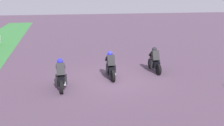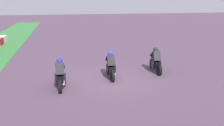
{
  "view_description": "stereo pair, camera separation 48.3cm",
  "coord_description": "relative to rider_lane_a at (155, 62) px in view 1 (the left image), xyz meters",
  "views": [
    {
      "loc": [
        -12.02,
        3.09,
        4.29
      ],
      "look_at": [
        0.13,
        -0.05,
        0.9
      ],
      "focal_mm": 37.84,
      "sensor_mm": 36.0,
      "label": 1
    },
    {
      "loc": [
        -12.13,
        2.62,
        4.29
      ],
      "look_at": [
        0.13,
        -0.05,
        0.9
      ],
      "focal_mm": 37.84,
      "sensor_mm": 36.0,
      "label": 2
    }
  ],
  "objects": [
    {
      "name": "ground_plane",
      "position": [
        -0.79,
        2.9,
        -0.62
      ],
      "size": [
        120.0,
        120.0,
        0.0
      ],
      "primitive_type": "plane",
      "color": "#4F3B4D"
    },
    {
      "name": "rider_lane_a",
      "position": [
        0.0,
        0.0,
        0.0
      ],
      "size": [
        2.04,
        0.55,
        1.51
      ],
      "rotation": [
        0.0,
        0.0,
        -0.07
      ],
      "color": "black",
      "rests_on": "ground_plane"
    },
    {
      "name": "rider_lane_b",
      "position": [
        -0.5,
        2.9,
        0.0
      ],
      "size": [
        2.04,
        0.55,
        1.51
      ],
      "rotation": [
        0.0,
        0.0,
        -0.06
      ],
      "color": "black",
      "rests_on": "ground_plane"
    },
    {
      "name": "rider_lane_c",
      "position": [
        -1.49,
        5.66,
        0.0
      ],
      "size": [
        2.04,
        0.55,
        1.51
      ],
      "rotation": [
        0.0,
        0.0,
        -0.04
      ],
      "color": "black",
      "rests_on": "ground_plane"
    }
  ]
}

